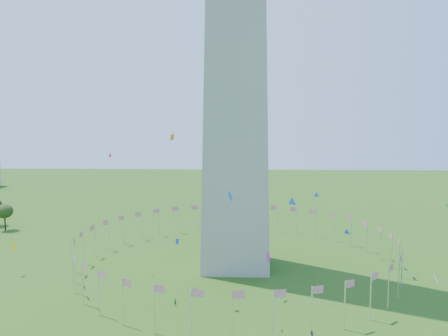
% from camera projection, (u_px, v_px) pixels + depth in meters
% --- Properties ---
extents(flag_ring, '(80.24, 80.24, 9.00)m').
position_uv_depth(flag_ring, '(235.00, 249.00, 112.96)').
color(flag_ring, silver).
rests_on(flag_ring, ground).
extents(kites_aloft, '(123.82, 67.99, 30.81)m').
position_uv_depth(kites_aloft, '(313.00, 218.00, 81.77)').
color(kites_aloft, blue).
rests_on(kites_aloft, ground).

